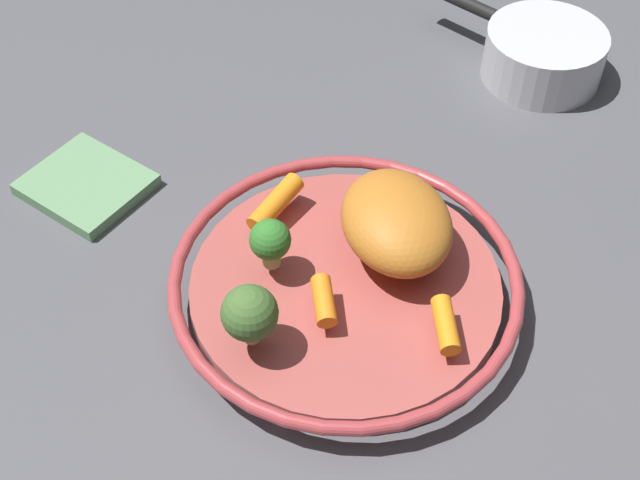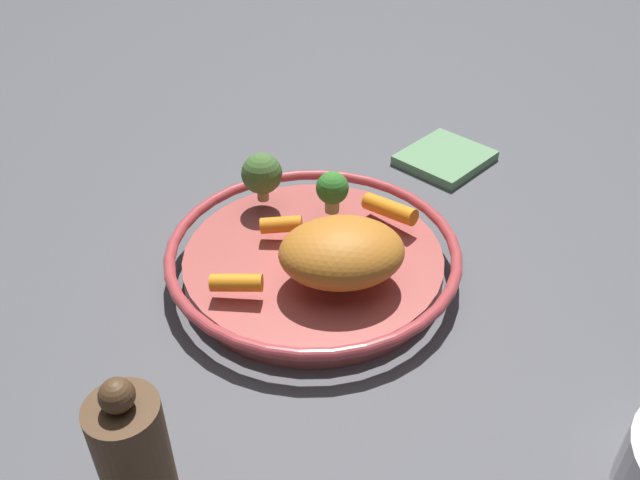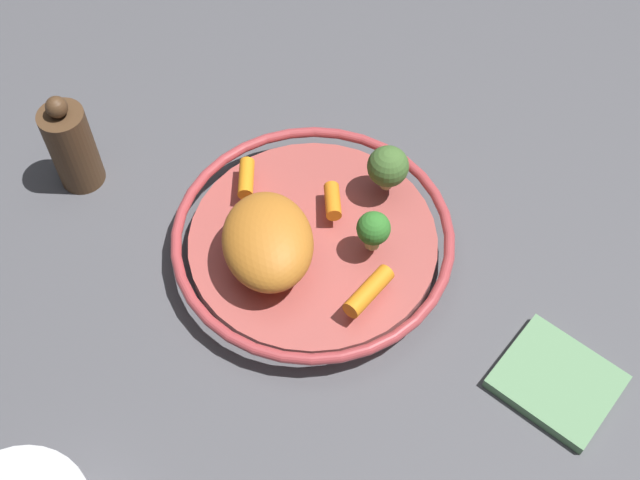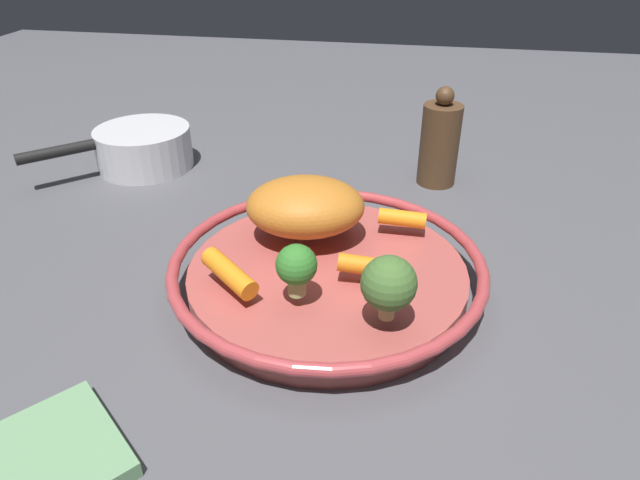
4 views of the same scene
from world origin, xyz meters
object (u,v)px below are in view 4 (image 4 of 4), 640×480
object	(u,v)px
baby_carrot_left	(402,218)
pepper_mill	(440,143)
roast_chicken_piece	(305,206)
saucepan	(143,148)
baby_carrot_right	(362,265)
dish_towel	(32,467)
serving_bowl	(327,272)
broccoli_floret_edge	(389,284)
baby_carrot_center	(229,273)
broccoli_floret_mid	(296,266)

from	to	relation	value
baby_carrot_left	pepper_mill	distance (m)	0.22
roast_chicken_piece	baby_carrot_left	size ratio (longest dim) A/B	2.45
saucepan	baby_carrot_right	bearing A→B (deg)	142.28
saucepan	dish_towel	bearing A→B (deg)	107.44
serving_bowl	saucepan	bearing A→B (deg)	-38.41
baby_carrot_right	broccoli_floret_edge	distance (m)	0.08
pepper_mill	dish_towel	world-z (taller)	pepper_mill
serving_bowl	baby_carrot_left	bearing A→B (deg)	-131.68
baby_carrot_center	dish_towel	xyz separation A→B (m)	(0.08, 0.20, -0.04)
roast_chicken_piece	saucepan	xyz separation A→B (m)	(0.30, -0.22, -0.04)
serving_bowl	pepper_mill	distance (m)	0.31
serving_bowl	pepper_mill	world-z (taller)	pepper_mill
baby_carrot_center	baby_carrot_right	xyz separation A→B (m)	(-0.12, -0.04, -0.00)
baby_carrot_right	saucepan	bearing A→B (deg)	-37.72
saucepan	pepper_mill	bearing A→B (deg)	-176.55
baby_carrot_center	saucepan	bearing A→B (deg)	-52.56
baby_carrot_center	baby_carrot_right	bearing A→B (deg)	-162.48
broccoli_floret_edge	broccoli_floret_mid	distance (m)	0.09
dish_towel	pepper_mill	bearing A→B (deg)	-116.74
serving_bowl	dish_towel	xyz separation A→B (m)	(0.17, 0.26, -0.01)
serving_bowl	pepper_mill	xyz separation A→B (m)	(-0.11, -0.29, 0.04)
baby_carrot_right	baby_carrot_left	size ratio (longest dim) A/B	0.89
broccoli_floret_edge	dish_towel	size ratio (longest dim) A/B	0.51
baby_carrot_center	broccoli_floret_mid	xyz separation A→B (m)	(-0.07, 0.01, 0.02)
roast_chicken_piece	broccoli_floret_edge	size ratio (longest dim) A/B	2.13
serving_bowl	roast_chicken_piece	xyz separation A→B (m)	(0.03, -0.05, 0.05)
baby_carrot_left	roast_chicken_piece	bearing A→B (deg)	16.51
roast_chicken_piece	baby_carrot_right	size ratio (longest dim) A/B	2.76
baby_carrot_left	saucepan	distance (m)	0.44
roast_chicken_piece	baby_carrot_right	distance (m)	0.10
baby_carrot_left	broccoli_floret_edge	bearing A→B (deg)	88.90
baby_carrot_center	roast_chicken_piece	bearing A→B (deg)	-114.83
roast_chicken_piece	broccoli_floret_mid	size ratio (longest dim) A/B	2.52
baby_carrot_right	baby_carrot_center	bearing A→B (deg)	17.52
roast_chicken_piece	saucepan	distance (m)	0.37
baby_carrot_right	pepper_mill	xyz separation A→B (m)	(-0.07, -0.31, 0.01)
pepper_mill	dish_towel	xyz separation A→B (m)	(0.28, 0.55, -0.05)
roast_chicken_piece	baby_carrot_center	bearing A→B (deg)	65.17
broccoli_floret_mid	saucepan	bearing A→B (deg)	-46.34
broccoli_floret_edge	broccoli_floret_mid	world-z (taller)	broccoli_floret_edge
broccoli_floret_mid	baby_carrot_center	bearing A→B (deg)	-5.21
baby_carrot_right	serving_bowl	bearing A→B (deg)	-31.02
roast_chicken_piece	serving_bowl	bearing A→B (deg)	124.19
roast_chicken_piece	baby_carrot_center	world-z (taller)	roast_chicken_piece
serving_bowl	baby_carrot_right	bearing A→B (deg)	148.98
baby_carrot_center	pepper_mill	xyz separation A→B (m)	(-0.19, -0.35, 0.01)
baby_carrot_right	dish_towel	size ratio (longest dim) A/B	0.39
baby_carrot_center	broccoli_floret_mid	world-z (taller)	broccoli_floret_mid
roast_chicken_piece	baby_carrot_right	world-z (taller)	roast_chicken_piece
serving_bowl	roast_chicken_piece	size ratio (longest dim) A/B	2.54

